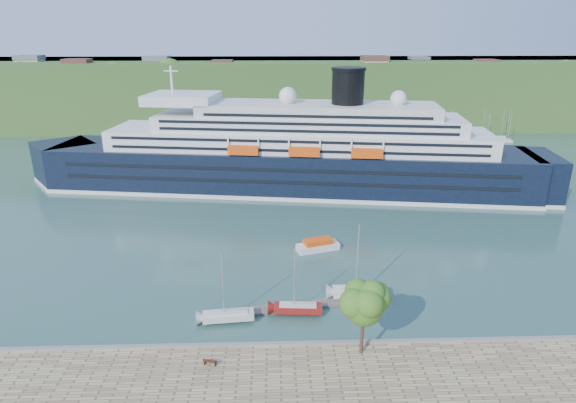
% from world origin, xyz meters
% --- Properties ---
extents(ground, '(400.00, 400.00, 0.00)m').
position_xyz_m(ground, '(0.00, 0.00, 0.00)').
color(ground, '#2E534B').
rests_on(ground, ground).
extents(far_hillside, '(400.00, 50.00, 24.00)m').
position_xyz_m(far_hillside, '(0.00, 145.00, 12.00)').
color(far_hillside, '#284F1F').
rests_on(far_hillside, ground).
extents(quay_coping, '(220.00, 0.50, 0.30)m').
position_xyz_m(quay_coping, '(0.00, -0.20, 1.15)').
color(quay_coping, slate).
rests_on(quay_coping, promenade).
extents(cruise_ship, '(124.61, 34.86, 27.69)m').
position_xyz_m(cruise_ship, '(1.38, 59.86, 13.85)').
color(cruise_ship, black).
rests_on(cruise_ship, ground).
extents(park_bench, '(1.57, 0.94, 0.94)m').
position_xyz_m(park_bench, '(-9.16, -3.44, 1.47)').
color(park_bench, '#472214').
rests_on(park_bench, promenade).
extents(promenade_tree, '(5.93, 5.93, 9.81)m').
position_xyz_m(promenade_tree, '(7.57, -1.84, 5.91)').
color(promenade_tree, '#34671B').
rests_on(promenade_tree, promenade).
extents(floating_pontoon, '(16.32, 4.67, 0.36)m').
position_xyz_m(floating_pontoon, '(-0.83, 8.90, 0.18)').
color(floating_pontoon, slate).
rests_on(floating_pontoon, ground).
extents(sailboat_white_near, '(7.30, 2.64, 9.22)m').
position_xyz_m(sailboat_white_near, '(-7.99, 6.05, 4.61)').
color(sailboat_white_near, silver).
rests_on(sailboat_white_near, ground).
extents(sailboat_red, '(7.07, 2.44, 8.97)m').
position_xyz_m(sailboat_red, '(0.95, 7.54, 4.48)').
color(sailboat_red, maroon).
rests_on(sailboat_red, ground).
extents(sailboat_white_far, '(8.28, 2.59, 10.58)m').
position_xyz_m(sailboat_white_far, '(9.70, 11.05, 5.29)').
color(sailboat_white_far, silver).
rests_on(sailboat_white_far, ground).
extents(tender_launch, '(7.63, 4.52, 2.00)m').
position_xyz_m(tender_launch, '(5.34, 26.87, 1.00)').
color(tender_launch, '#EA4B0D').
rests_on(tender_launch, ground).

